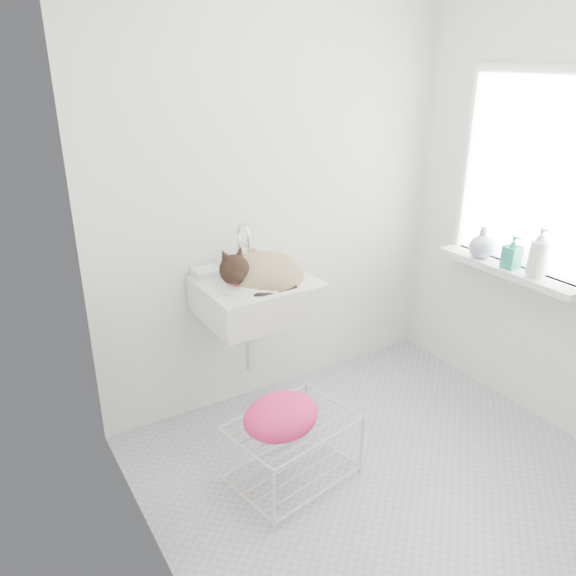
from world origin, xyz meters
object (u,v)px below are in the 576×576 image
wire_rack (292,453)px  bottle_c (480,257)px  bottle_b (510,268)px  bottle_a (534,277)px  sink (256,280)px  cat (260,274)px

wire_rack → bottle_c: bearing=7.4°
wire_rack → bottle_b: bottle_b is taller
bottle_a → bottle_b: (0.00, 0.16, 0.00)m
sink → bottle_b: (1.29, -0.56, 0.00)m
wire_rack → bottle_b: size_ratio=3.06×
bottle_a → bottle_c: bearing=90.0°
bottle_c → sink: bearing=164.5°
sink → bottle_b: sink is taller
sink → wire_rack: 0.89m
sink → bottle_b: bearing=-23.7°
sink → wire_rack: size_ratio=1.04×
wire_rack → cat: bearing=76.9°
cat → bottle_a: cat is taller
bottle_b → bottle_c: size_ratio=1.01×
cat → bottle_b: (1.27, -0.55, -0.04)m
cat → bottle_a: bearing=-14.7°
bottle_a → bottle_b: 0.16m
sink → bottle_c: bearing=-15.5°
sink → bottle_b: size_ratio=3.16×
sink → bottle_a: 1.47m
cat → bottle_b: size_ratio=2.71×
cat → wire_rack: cat is taller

